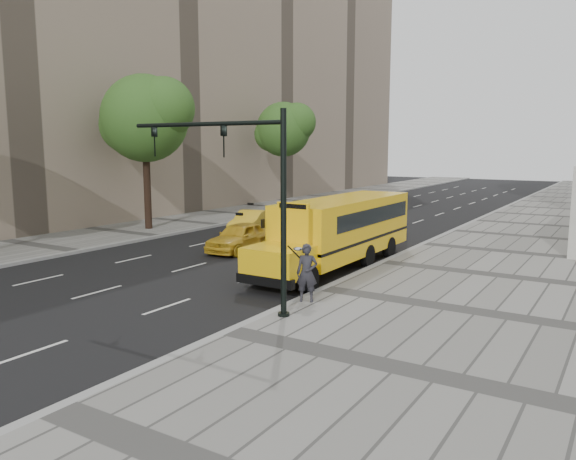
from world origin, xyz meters
The scene contains 13 objects.
ground centered at (0.00, 0.00, 0.00)m, with size 140.00×140.00×0.00m, color black.
sidewalk_museum centered at (12.00, 0.00, 0.07)m, with size 12.00×140.00×0.15m, color gray.
sidewalk_far centered at (-11.00, 0.00, 0.07)m, with size 6.00×140.00×0.15m, color gray.
curb_museum centered at (6.00, 0.00, 0.07)m, with size 0.30×140.00×0.15m, color gray.
curb_far centered at (-8.00, 0.00, 0.07)m, with size 0.30×140.00×0.15m, color gray.
building_far centered at (-19.00, 10.00, 16.00)m, with size 10.00×80.00×32.00m, color gray.
tree_b centered at (-10.40, 1.80, 7.01)m, with size 6.01×5.34×9.64m.
tree_c centered at (-10.41, 17.65, 6.72)m, with size 5.20×4.62×9.00m.
school_bus centered at (4.50, -1.08, 1.76)m, with size 2.96×11.56×3.19m.
taxi_near centered at (-1.43, -0.75, 0.74)m, with size 1.74×4.32×1.47m, color gold.
taxi_far centered at (-4.34, 4.24, 0.70)m, with size 1.49×4.27×1.41m, color gold.
pedestrian centered at (6.39, -7.44, 1.13)m, with size 0.71×0.47×1.95m, color #28272E.
traffic_signal centered at (5.19, -9.21, 4.09)m, with size 6.18×0.36×6.40m.
Camera 1 is at (15.52, -23.24, 5.32)m, focal length 35.00 mm.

